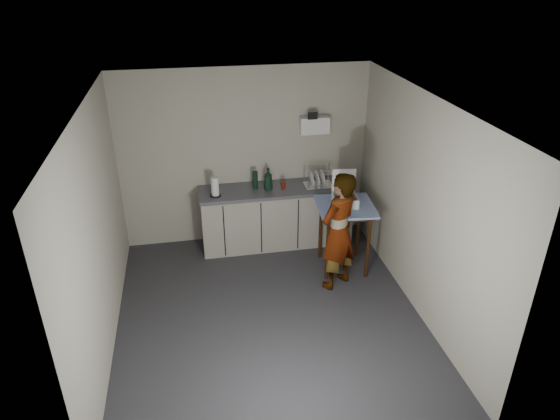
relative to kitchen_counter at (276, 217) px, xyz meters
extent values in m
plane|color=#28292E|center=(-0.40, -1.70, -0.43)|extent=(4.00, 4.00, 0.00)
cube|color=#B9B3A1|center=(-0.40, 0.29, 0.87)|extent=(3.60, 0.02, 2.60)
cube|color=#B9B3A1|center=(1.39, -1.70, 0.87)|extent=(0.02, 4.00, 2.60)
cube|color=#B9B3A1|center=(-2.19, -1.70, 0.87)|extent=(0.02, 4.00, 2.60)
cube|color=white|center=(-0.40, -1.70, 2.17)|extent=(3.60, 4.00, 0.01)
cube|color=black|center=(0.00, 0.00, -0.39)|extent=(2.20, 0.52, 0.08)
cube|color=#B8B1A4|center=(0.00, 0.00, 0.00)|extent=(2.20, 0.58, 0.86)
cube|color=#4B4D55|center=(0.00, 0.00, 0.46)|extent=(2.24, 0.62, 0.05)
cube|color=black|center=(-0.80, -0.29, 0.00)|extent=(0.02, 0.01, 0.80)
cube|color=black|center=(-0.27, -0.29, 0.00)|extent=(0.02, 0.01, 0.80)
cube|color=black|center=(0.27, -0.29, 0.00)|extent=(0.01, 0.01, 0.80)
cube|color=black|center=(0.80, -0.29, 0.00)|extent=(0.02, 0.01, 0.80)
cube|color=white|center=(0.60, 0.22, 1.32)|extent=(0.42, 0.16, 0.24)
cube|color=white|center=(0.60, 0.27, 1.18)|extent=(0.30, 0.06, 0.04)
cube|color=black|center=(0.55, 0.13, 1.48)|extent=(0.14, 0.02, 0.10)
cylinder|color=black|center=(0.49, -1.08, 0.01)|extent=(0.05, 0.05, 0.88)
cylinder|color=black|center=(1.03, -1.13, 0.01)|extent=(0.05, 0.05, 0.88)
cylinder|color=black|center=(0.54, -0.53, 0.01)|extent=(0.05, 0.05, 0.88)
cylinder|color=black|center=(1.08, -0.58, 0.01)|extent=(0.05, 0.05, 0.88)
cube|color=black|center=(0.79, -0.83, 0.48)|extent=(0.71, 0.71, 0.04)
cube|color=#1B40A7|center=(0.79, -0.83, 0.51)|extent=(0.81, 0.81, 0.03)
imported|color=#B2A593|center=(0.58, -1.22, 0.37)|extent=(0.70, 0.64, 1.60)
imported|color=black|center=(-0.12, -0.04, 0.65)|extent=(0.14, 0.14, 0.33)
cylinder|color=red|center=(0.10, -0.05, 0.54)|extent=(0.06, 0.06, 0.11)
cylinder|color=black|center=(-0.30, 0.03, 0.62)|extent=(0.08, 0.08, 0.26)
cylinder|color=black|center=(-0.88, -0.11, 0.49)|extent=(0.16, 0.16, 0.01)
cylinder|color=white|center=(-0.88, -0.11, 0.63)|extent=(0.11, 0.11, 0.27)
cube|color=silver|center=(0.62, -0.05, 0.49)|extent=(0.41, 0.31, 0.02)
cylinder|color=silver|center=(0.43, -0.18, 0.64)|extent=(0.01, 0.01, 0.27)
cylinder|color=silver|center=(0.80, -0.18, 0.64)|extent=(0.01, 0.01, 0.27)
cylinder|color=silver|center=(0.43, 0.08, 0.64)|extent=(0.01, 0.01, 0.27)
cylinder|color=silver|center=(0.80, 0.08, 0.64)|extent=(0.01, 0.01, 0.27)
cylinder|color=white|center=(0.51, -0.05, 0.62)|extent=(0.05, 0.22, 0.22)
cylinder|color=white|center=(0.60, -0.05, 0.62)|extent=(0.05, 0.22, 0.22)
cylinder|color=white|center=(0.68, -0.05, 0.62)|extent=(0.05, 0.22, 0.22)
cube|color=white|center=(0.78, -0.80, 0.54)|extent=(0.35, 0.35, 0.01)
cube|color=white|center=(0.77, -0.96, 0.60)|extent=(0.31, 0.05, 0.12)
cube|color=white|center=(0.80, -0.65, 0.60)|extent=(0.31, 0.05, 0.12)
cube|color=white|center=(0.63, -0.79, 0.60)|extent=(0.05, 0.31, 0.12)
cube|color=white|center=(0.93, -0.82, 0.60)|extent=(0.05, 0.31, 0.12)
cube|color=white|center=(0.80, -0.64, 0.82)|extent=(0.31, 0.05, 0.31)
cylinder|color=silver|center=(0.78, -0.80, 0.60)|extent=(0.21, 0.21, 0.12)
sphere|color=#F058B0|center=(0.73, -0.84, 0.68)|extent=(0.07, 0.07, 0.07)
sphere|color=#5AB2F4|center=(0.83, -0.85, 0.68)|extent=(0.07, 0.07, 0.07)
sphere|color=#60EB88|center=(0.79, -0.75, 0.68)|extent=(0.07, 0.07, 0.07)
sphere|color=#F058B0|center=(0.74, -0.75, 0.68)|extent=(0.07, 0.07, 0.07)
camera|label=1|loc=(-1.17, -6.47, 3.47)|focal=32.00mm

